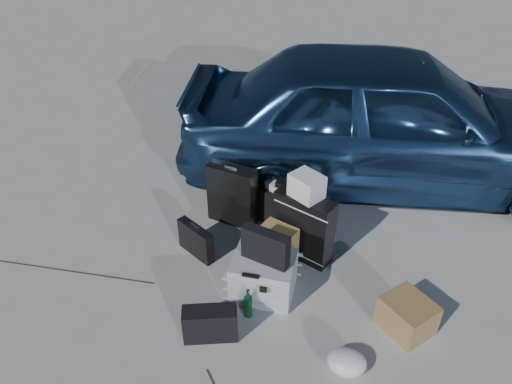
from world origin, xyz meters
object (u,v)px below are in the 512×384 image
suitcase_right (304,227)px  green_bottle (248,303)px  cardboard_box (407,316)px  car (391,117)px  duffel_bag (288,206)px  pelican_case (263,276)px  suitcase_left (232,195)px  briefcase (196,241)px

suitcase_right → green_bottle: size_ratio=2.38×
suitcase_right → cardboard_box: size_ratio=1.76×
car → cardboard_box: 2.33m
duffel_bag → pelican_case: bearing=-72.5°
pelican_case → duffel_bag: bearing=88.8°
car → suitcase_left: car is taller
briefcase → duffel_bag: duffel_bag is taller
suitcase_left → briefcase: bearing=-95.3°
cardboard_box → duffel_bag: bearing=151.0°
briefcase → green_bottle: 0.91m
suitcase_left → cardboard_box: (1.94, -0.53, -0.18)m
car → briefcase: bearing=129.0°
briefcase → duffel_bag: 1.03m
briefcase → duffel_bag: bearing=74.8°
pelican_case → suitcase_left: size_ratio=0.81×
car → green_bottle: car is taller
pelican_case → suitcase_left: bearing=120.2°
briefcase → suitcase_left: bearing=102.9°
suitcase_left → duffel_bag: size_ratio=0.87×
pelican_case → suitcase_left: 1.06m
duffel_bag → briefcase: bearing=-117.9°
duffel_bag → cardboard_box: size_ratio=1.96×
pelican_case → suitcase_right: (0.09, 0.61, 0.15)m
car → suitcase_right: 1.75m
suitcase_left → cardboard_box: size_ratio=1.70×
car → pelican_case: bearing=148.1°
suitcase_right → duffel_bag: bearing=139.0°
green_bottle → suitcase_left: bearing=126.8°
suitcase_left → suitcase_right: size_ratio=0.96×
briefcase → suitcase_left: suitcase_left is taller
pelican_case → duffel_bag: 1.04m
car → briefcase: (-1.12, -2.16, -0.61)m
car → cardboard_box: bearing=178.8°
car → suitcase_right: bearing=148.2°
suitcase_right → green_bottle: (-0.07, -0.90, -0.19)m
briefcase → duffel_bag: (0.53, 0.88, 0.02)m
pelican_case → duffel_bag: (-0.26, 1.01, -0.00)m
cardboard_box → green_bottle: (-1.17, -0.50, -0.00)m
pelican_case → car: bearing=66.1°
duffel_bag → cardboard_box: 1.65m
pelican_case → suitcase_left: (-0.76, 0.74, 0.13)m
duffel_bag → suitcase_left: bearing=-148.6°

